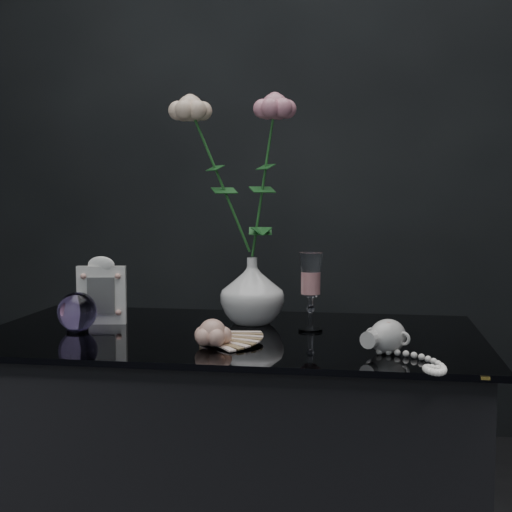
% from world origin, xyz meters
% --- Properties ---
extents(table, '(1.05, 0.58, 0.76)m').
position_xyz_m(table, '(0.00, 0.05, 0.38)').
color(table, black).
rests_on(table, ground).
extents(vase, '(0.16, 0.16, 0.15)m').
position_xyz_m(vase, '(0.03, 0.16, 0.84)').
color(vase, white).
rests_on(vase, table).
extents(wine_glass, '(0.06, 0.06, 0.17)m').
position_xyz_m(wine_glass, '(0.17, 0.09, 0.85)').
color(wine_glass, white).
rests_on(wine_glass, table).
extents(picture_frame, '(0.13, 0.11, 0.15)m').
position_xyz_m(picture_frame, '(-0.30, 0.10, 0.84)').
color(picture_frame, white).
rests_on(picture_frame, table).
extents(paperweight, '(0.10, 0.10, 0.08)m').
position_xyz_m(paperweight, '(-0.32, 0.01, 0.80)').
color(paperweight, '#8F76C0').
rests_on(paperweight, table).
extents(paper_fan, '(0.30, 0.27, 0.03)m').
position_xyz_m(paper_fan, '(-0.03, -0.05, 0.77)').
color(paper_fan, '#FAF0C8').
rests_on(paper_fan, table).
extents(loose_rose, '(0.16, 0.19, 0.05)m').
position_xyz_m(loose_rose, '(-0.00, -0.10, 0.79)').
color(loose_rose, '#DAA28D').
rests_on(loose_rose, table).
extents(pearl_jar, '(0.30, 0.31, 0.07)m').
position_xyz_m(pearl_jar, '(0.33, -0.09, 0.80)').
color(pearl_jar, silver).
rests_on(pearl_jar, table).
extents(roses, '(0.26, 0.12, 0.42)m').
position_xyz_m(roses, '(-0.00, 0.16, 1.12)').
color(roses, beige).
rests_on(roses, vase).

